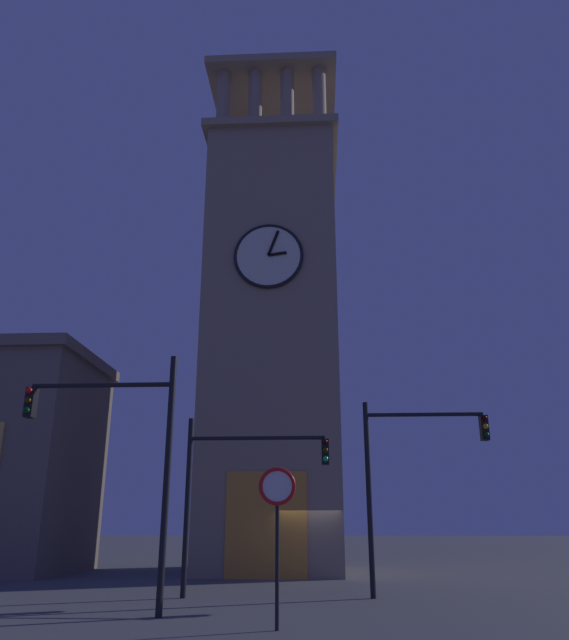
# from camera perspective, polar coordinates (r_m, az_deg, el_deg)

# --- Properties ---
(ground_plane) EXTENTS (200.00, 200.00, 0.00)m
(ground_plane) POSITION_cam_1_polar(r_m,az_deg,el_deg) (25.60, 2.43, -22.98)
(ground_plane) COLOR #4C4C51
(clocktower) EXTENTS (6.66, 8.41, 26.84)m
(clocktower) POSITION_cam_1_polar(r_m,az_deg,el_deg) (30.31, -0.96, -1.53)
(clocktower) COLOR gray
(clocktower) RESTS_ON ground_plane
(traffic_signal_near) EXTENTS (3.76, 0.41, 6.02)m
(traffic_signal_near) POSITION_cam_1_polar(r_m,az_deg,el_deg) (15.67, -14.98, -10.95)
(traffic_signal_near) COLOR black
(traffic_signal_near) RESTS_ON ground_plane
(traffic_signal_mid) EXTENTS (3.74, 0.41, 5.56)m
(traffic_signal_mid) POSITION_cam_1_polar(r_m,az_deg,el_deg) (19.08, 11.51, -12.91)
(traffic_signal_mid) COLOR black
(traffic_signal_mid) RESTS_ON ground_plane
(traffic_signal_far) EXTENTS (4.30, 0.41, 5.08)m
(traffic_signal_far) POSITION_cam_1_polar(r_m,az_deg,el_deg) (18.82, -4.35, -14.28)
(traffic_signal_far) COLOR black
(traffic_signal_far) RESTS_ON ground_plane
(no_horn_sign) EXTENTS (0.78, 0.14, 3.12)m
(no_horn_sign) POSITION_cam_1_polar(r_m,az_deg,el_deg) (13.18, -0.68, -16.47)
(no_horn_sign) COLOR black
(no_horn_sign) RESTS_ON ground_plane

